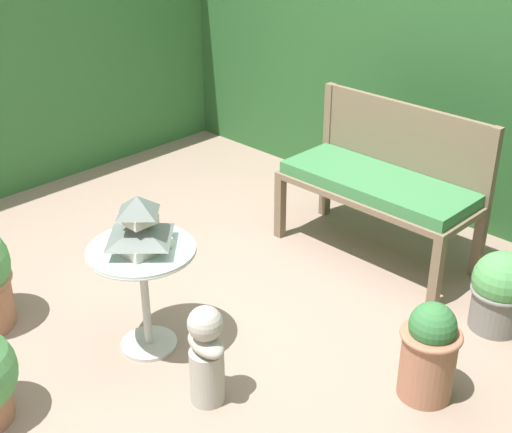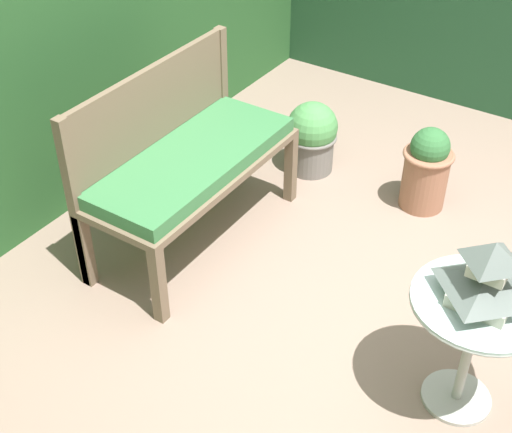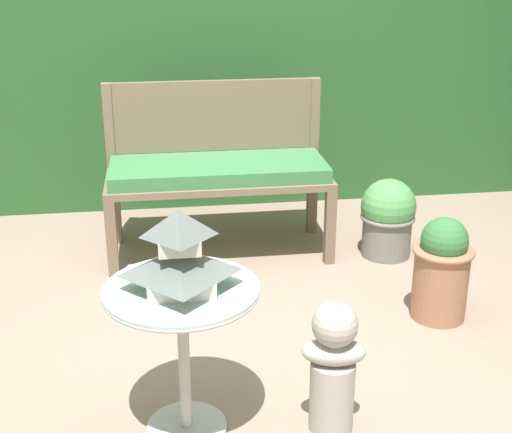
{
  "view_description": "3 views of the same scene",
  "coord_description": "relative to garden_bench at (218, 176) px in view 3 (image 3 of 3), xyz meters",
  "views": [
    {
      "loc": [
        2.5,
        -2.44,
        2.45
      ],
      "look_at": [
        -0.15,
        0.26,
        0.51
      ],
      "focal_mm": 50.0,
      "sensor_mm": 36.0,
      "label": 1
    },
    {
      "loc": [
        -2.4,
        -0.95,
        2.62
      ],
      "look_at": [
        -0.04,
        0.6,
        0.47
      ],
      "focal_mm": 50.0,
      "sensor_mm": 36.0,
      "label": 2
    },
    {
      "loc": [
        -0.22,
        -2.89,
        1.79
      ],
      "look_at": [
        0.21,
        0.15,
        0.6
      ],
      "focal_mm": 50.0,
      "sensor_mm": 36.0,
      "label": 3
    }
  ],
  "objects": [
    {
      "name": "ground",
      "position": [
        -0.12,
        -1.12,
        -0.49
      ],
      "size": [
        30.0,
        30.0,
        0.0
      ],
      "primitive_type": "plane",
      "color": "gray"
    },
    {
      "name": "foliage_hedge_back",
      "position": [
        -0.12,
        1.22,
        0.66
      ],
      "size": [
        6.4,
        0.79,
        2.3
      ],
      "primitive_type": "cube",
      "color": "#285628",
      "rests_on": "ground"
    },
    {
      "name": "garden_bench",
      "position": [
        0.0,
        0.0,
        0.0
      ],
      "size": [
        1.32,
        0.55,
        0.58
      ],
      "color": "brown",
      "rests_on": "ground"
    },
    {
      "name": "bench_backrest",
      "position": [
        -0.0,
        0.26,
        0.23
      ],
      "size": [
        1.32,
        0.06,
        1.01
      ],
      "color": "brown",
      "rests_on": "ground"
    },
    {
      "name": "patio_table",
      "position": [
        -0.29,
        -1.69,
        -0.01
      ],
      "size": [
        0.57,
        0.57,
        0.62
      ],
      "color": "#B7B7B2",
      "rests_on": "ground"
    },
    {
      "name": "pagoda_birdhouse",
      "position": [
        -0.29,
        -1.69,
        0.25
      ],
      "size": [
        0.32,
        0.32,
        0.3
      ],
      "color": "beige",
      "rests_on": "patio_table"
    },
    {
      "name": "garden_bust",
      "position": [
        0.27,
        -1.75,
        -0.21
      ],
      "size": [
        0.26,
        0.18,
        0.55
      ],
      "rotation": [
        0.0,
        0.0,
        -0.16
      ],
      "color": "#A39E93",
      "rests_on": "ground"
    },
    {
      "name": "potted_plant_table_far",
      "position": [
        1.0,
        -0.18,
        -0.25
      ],
      "size": [
        0.33,
        0.33,
        0.48
      ],
      "color": "slate",
      "rests_on": "ground"
    },
    {
      "name": "potted_plant_hedge_corner",
      "position": [
        1.02,
        -0.96,
        -0.23
      ],
      "size": [
        0.31,
        0.31,
        0.53
      ],
      "color": "#9E664C",
      "rests_on": "ground"
    }
  ]
}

